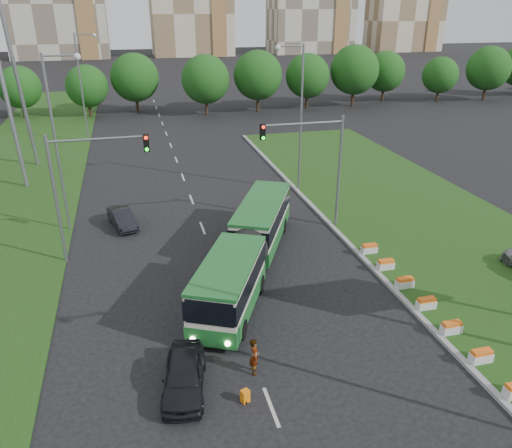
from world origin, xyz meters
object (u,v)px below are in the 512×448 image
object	(u,v)px
car_left_far	(122,218)
articulated_bus	(243,247)
pedestrian	(254,356)
traffic_mast_left	(82,178)
car_left_near	(184,375)
shopping_trolley	(245,396)
traffic_mast_median	(318,156)

from	to	relation	value
car_left_far	articulated_bus	bearing A→B (deg)	-65.58
pedestrian	traffic_mast_left	bearing A→B (deg)	40.98
car_left_far	pedestrian	world-z (taller)	pedestrian
car_left_near	shopping_trolley	bearing A→B (deg)	-19.58
articulated_bus	car_left_near	world-z (taller)	articulated_bus
traffic_mast_median	shopping_trolley	size ratio (longest dim) A/B	14.43
pedestrian	shopping_trolley	bearing A→B (deg)	165.56
articulated_bus	car_left_far	world-z (taller)	articulated_bus
articulated_bus	shopping_trolley	distance (m)	10.90
articulated_bus	car_left_near	bearing A→B (deg)	-90.35
traffic_mast_left	car_left_near	xyz separation A→B (m)	(4.18, -13.14, -4.64)
traffic_mast_left	car_left_near	size ratio (longest dim) A/B	1.91
car_left_near	pedestrian	distance (m)	3.07
traffic_mast_left	articulated_bus	distance (m)	10.33
car_left_near	pedestrian	bearing A→B (deg)	16.03
traffic_mast_left	shopping_trolley	bearing A→B (deg)	-65.96
traffic_mast_median	articulated_bus	size ratio (longest dim) A/B	0.50
car_left_far	car_left_near	bearing A→B (deg)	-97.08
traffic_mast_left	car_left_far	distance (m)	6.91
traffic_mast_median	car_left_near	world-z (taller)	traffic_mast_median
car_left_near	pedestrian	size ratio (longest dim) A/B	2.42
shopping_trolley	pedestrian	bearing A→B (deg)	40.93
car_left_near	car_left_far	size ratio (longest dim) A/B	1.08
traffic_mast_left	pedestrian	size ratio (longest dim) A/B	4.64
articulated_bus	traffic_mast_median	bearing A→B (deg)	63.85
traffic_mast_median	shopping_trolley	bearing A→B (deg)	-119.40
traffic_mast_median	traffic_mast_left	xyz separation A→B (m)	(-15.16, -1.00, 0.00)
shopping_trolley	traffic_mast_median	bearing A→B (deg)	37.57
traffic_mast_left	car_left_far	xyz separation A→B (m)	(1.86, 4.71, -4.71)
car_left_far	shopping_trolley	xyz separation A→B (m)	(4.59, -19.16, -0.36)
pedestrian	car_left_near	bearing A→B (deg)	107.13
traffic_mast_median	traffic_mast_left	distance (m)	15.19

